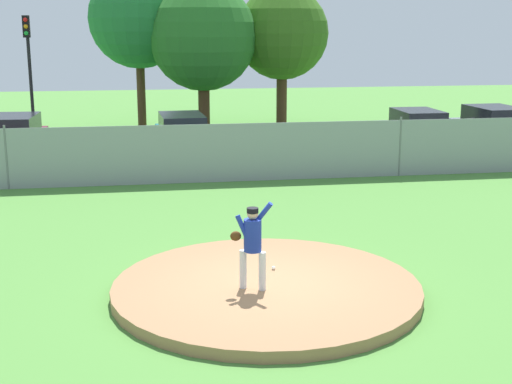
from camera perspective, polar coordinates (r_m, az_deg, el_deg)
The scene contains 14 objects.
ground_plane at distance 19.05m, azimuth -2.33°, elevation -1.72°, with size 80.00×80.00×0.00m, color #4C8438.
asphalt_strip at distance 27.31m, azimuth -4.51°, elevation 2.79°, with size 44.00×7.00×0.01m, color #2B2B2D.
pitchers_mound at distance 13.35m, azimuth 0.84°, elevation -7.78°, with size 5.77×5.77×0.21m, color #99704C.
pitcher_youth at distance 12.73m, azimuth -0.33°, elevation -3.87°, with size 0.77×0.32×1.64m.
baseball at distance 14.02m, azimuth 1.42°, elevation -6.14°, with size 0.07×0.07×0.07m, color white.
chainlink_fence at distance 22.73m, azimuth -3.58°, elevation 3.14°, with size 31.69×0.07×1.99m.
parked_car_teal at distance 26.98m, azimuth -5.97°, elevation 4.39°, with size 1.94×4.69×1.71m.
parked_car_silver at distance 29.62m, azimuth 12.87°, elevation 4.82°, with size 1.86×4.29×1.64m.
parked_car_slate at distance 30.16m, azimuth 18.64°, elevation 4.75°, with size 2.07×4.51×1.80m.
parked_car_burgundy at distance 27.32m, azimuth -19.04°, elevation 3.91°, with size 2.06×4.53×1.78m.
traffic_light_near at distance 31.65m, azimuth -17.86°, elevation 10.25°, with size 0.28×0.46×5.38m.
tree_broad_left at distance 35.46m, azimuth -9.46°, elevation 13.63°, with size 4.81×4.81×7.74m.
tree_bushy_near at distance 34.19m, azimuth -4.31°, elevation 12.37°, with size 5.11×5.11×7.04m.
tree_broad_right at distance 35.38m, azimuth 2.12°, elevation 12.64°, with size 4.52×4.52×6.89m.
Camera 1 is at (-2.20, -12.28, 4.85)m, focal length 49.58 mm.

